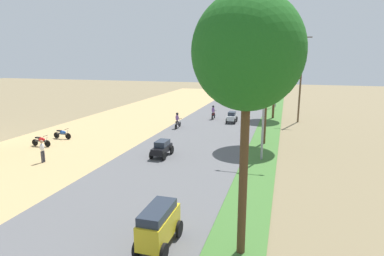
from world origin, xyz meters
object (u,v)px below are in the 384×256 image
median_tree_nearest (248,53)px  car_van_yellow (159,224)px  median_tree_third (276,59)px  streetlamp_mid (277,78)px  median_tree_second (268,52)px  motorbike_ahead_second (213,113)px  utility_pole_near (301,77)px  pedestrian_on_shoulder (42,150)px  parked_motorbike_third (62,133)px  car_sedan_black (162,148)px  streetlamp_near (264,103)px  motorbike_foreground_rider (178,121)px  parked_motorbike_second (41,141)px  car_hatchback_silver (232,117)px

median_tree_nearest → car_van_yellow: size_ratio=3.91×
median_tree_third → streetlamp_mid: bearing=90.3°
median_tree_second → motorbike_ahead_second: size_ratio=5.41×
median_tree_third → utility_pole_near: 3.75m
pedestrian_on_shoulder → motorbike_ahead_second: 20.78m
parked_motorbike_third → car_sedan_black: size_ratio=0.80×
parked_motorbike_third → streetlamp_near: streetlamp_near is taller
car_van_yellow → utility_pole_near: bearing=78.1°
parked_motorbike_third → motorbike_foreground_rider: size_ratio=1.00×
streetlamp_mid → utility_pole_near: utility_pole_near is taller
motorbike_foreground_rider → median_tree_third: bearing=43.9°
parked_motorbike_second → streetlamp_near: size_ratio=0.26×
parked_motorbike_third → car_hatchback_silver: size_ratio=0.90×
median_tree_second → car_sedan_black: bearing=-139.5°
streetlamp_mid → motorbike_foreground_rider: bearing=-116.5°
median_tree_nearest → streetlamp_near: median_tree_nearest is taller
car_sedan_black → motorbike_ahead_second: (0.42, 15.59, 0.11)m
pedestrian_on_shoulder → utility_pole_near: size_ratio=0.16×
pedestrian_on_shoulder → streetlamp_near: streetlamp_near is taller
parked_motorbike_third → median_tree_second: size_ratio=0.18×
pedestrian_on_shoulder → median_tree_third: size_ratio=0.18×
car_hatchback_silver → motorbike_ahead_second: size_ratio=1.11×
median_tree_second → utility_pole_near: utility_pole_near is taller
median_tree_nearest → streetlamp_mid: size_ratio=1.30×
median_tree_third → motorbike_ahead_second: size_ratio=5.12×
parked_motorbike_second → motorbike_ahead_second: size_ratio=1.00×
utility_pole_near → streetlamp_mid: bearing=104.8°
parked_motorbike_second → median_tree_nearest: (17.94, -10.29, 6.88)m
parked_motorbike_second → car_sedan_black: bearing=0.8°
car_van_yellow → motorbike_foreground_rider: (-6.22, 20.60, -0.17)m
parked_motorbike_second → motorbike_ahead_second: 19.24m
median_tree_second → car_sedan_black: size_ratio=4.31×
motorbike_ahead_second → car_hatchback_silver: bearing=-31.4°
streetlamp_near → utility_pole_near: size_ratio=0.71×
parked_motorbike_third → streetlamp_mid: bearing=55.0°
parked_motorbike_third → car_hatchback_silver: bearing=40.5°
car_sedan_black → car_hatchback_silver: car_hatchback_silver is taller
parked_motorbike_second → parked_motorbike_third: bearing=89.9°
car_van_yellow → car_sedan_black: 11.77m
car_sedan_black → car_van_yellow: bearing=-69.2°
median_tree_second → utility_pole_near: 11.65m
motorbike_ahead_second → car_sedan_black: bearing=-91.5°
streetlamp_near → car_sedan_black: bearing=-169.0°
streetlamp_near → parked_motorbike_second: bearing=-175.1°
parked_motorbike_second → utility_pole_near: utility_pole_near is taller
pedestrian_on_shoulder → parked_motorbike_third: bearing=116.9°
median_tree_nearest → median_tree_third: size_ratio=1.02×
pedestrian_on_shoulder → streetlamp_near: (14.69, 4.99, 3.20)m
median_tree_second → streetlamp_near: bearing=-88.1°
streetlamp_near → car_van_yellow: size_ratio=2.92×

